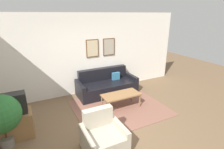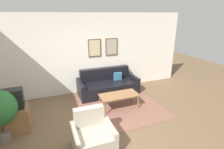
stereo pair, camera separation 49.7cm
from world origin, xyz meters
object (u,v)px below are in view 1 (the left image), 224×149
Objects in this scene: couch at (106,85)px; coffee_table at (121,95)px; armchair at (103,138)px; tv at (11,105)px; potted_plant_tall at (1,115)px.

couch is 1.13m from coffee_table.
couch is 2.70m from armchair.
tv is at bearing 131.92° from armchair.
coffee_table is 2.79m from tv.
coffee_table is 2.96m from potted_plant_tall.
potted_plant_tall is (-0.17, -0.26, -0.07)m from tv.
tv is 0.53× the size of potted_plant_tall.
tv is at bearing 56.47° from potted_plant_tall.
armchair reaches higher than coffee_table.
tv is 2.10m from armchair.
couch reaches higher than coffee_table.
couch reaches higher than armchair.
potted_plant_tall is (-2.92, -0.31, 0.35)m from coffee_table.
tv reaches higher than coffee_table.
potted_plant_tall reaches higher than tv.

